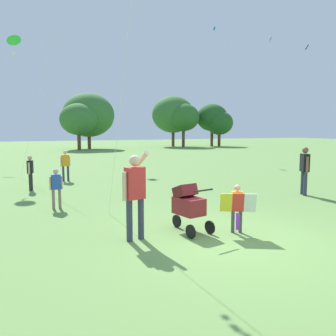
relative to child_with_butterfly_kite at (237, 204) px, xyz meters
name	(u,v)px	position (x,y,z in m)	size (l,w,h in m)	color
ground_plane	(233,242)	(-0.40, -0.46, -0.61)	(120.00, 120.00, 0.00)	#668E47
treeline_distant	(58,114)	(-0.03, 32.10, 3.11)	(45.47, 6.94, 6.72)	brown
child_with_butterfly_kite	(237,204)	(0.00, 0.00, 0.00)	(0.71, 0.51, 1.02)	#4C4C51
person_adult_flyer	(135,189)	(-2.10, 0.42, 0.40)	(0.55, 0.58, 1.76)	#33384C
stroller	(188,204)	(-0.89, 0.52, -0.01)	(0.66, 1.12, 1.03)	black
kite_orange_delta	(14,42)	(-4.04, 10.68, 5.25)	(1.76, 2.78, 6.14)	green
person_red_shirt	(56,185)	(-3.22, 3.84, 0.04)	(0.35, 0.16, 1.11)	#7F705B
person_sitting_far	(305,167)	(4.49, 2.63, 0.32)	(0.33, 0.47, 1.59)	#33384C
person_couple_left	(65,163)	(-2.32, 8.96, 0.15)	(0.41, 0.20, 1.29)	#33384C
person_back_turned	(30,170)	(-3.75, 7.20, 0.12)	(0.23, 0.39, 1.25)	#232328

